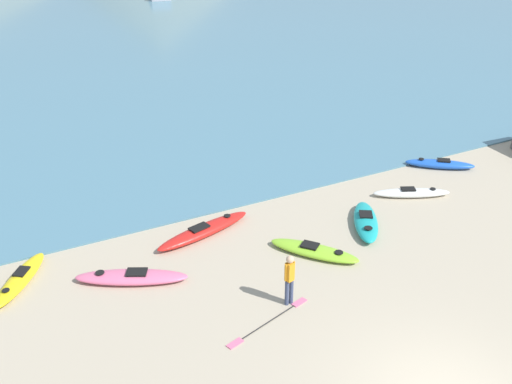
% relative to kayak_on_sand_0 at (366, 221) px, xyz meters
% --- Properties ---
extents(bay_water, '(160.00, 70.00, 0.06)m').
position_rel_kayak_on_sand_0_xyz_m(bay_water, '(-3.08, 38.11, -0.15)').
color(bay_water, teal).
rests_on(bay_water, ground_plane).
extents(kayak_on_sand_0, '(2.07, 2.69, 0.40)m').
position_rel_kayak_on_sand_0_xyz_m(kayak_on_sand_0, '(0.00, 0.00, 0.00)').
color(kayak_on_sand_0, teal).
rests_on(kayak_on_sand_0, ground_plane).
extents(kayak_on_sand_1, '(2.76, 1.72, 0.33)m').
position_rel_kayak_on_sand_0_xyz_m(kayak_on_sand_1, '(2.78, 0.97, -0.04)').
color(kayak_on_sand_1, white).
rests_on(kayak_on_sand_1, ground_plane).
extents(kayak_on_sand_2, '(2.31, 2.68, 0.33)m').
position_rel_kayak_on_sand_0_xyz_m(kayak_on_sand_2, '(-2.43, -0.66, -0.04)').
color(kayak_on_sand_2, '#8CCC2D').
rests_on(kayak_on_sand_2, ground_plane).
extents(kayak_on_sand_3, '(3.17, 2.09, 0.35)m').
position_rel_kayak_on_sand_0_xyz_m(kayak_on_sand_3, '(-7.77, 0.54, -0.02)').
color(kayak_on_sand_3, '#E5668C').
rests_on(kayak_on_sand_3, ground_plane).
extents(kayak_on_sand_4, '(3.61, 1.54, 0.38)m').
position_rel_kayak_on_sand_0_xyz_m(kayak_on_sand_4, '(-4.94, 1.96, -0.01)').
color(kayak_on_sand_4, red).
rests_on(kayak_on_sand_4, ground_plane).
extents(kayak_on_sand_5, '(2.04, 2.55, 0.35)m').
position_rel_kayak_on_sand_0_xyz_m(kayak_on_sand_5, '(-10.57, 1.91, -0.03)').
color(kayak_on_sand_5, yellow).
rests_on(kayak_on_sand_5, ground_plane).
extents(kayak_on_sand_6, '(2.49, 2.11, 0.37)m').
position_rel_kayak_on_sand_0_xyz_m(kayak_on_sand_6, '(5.44, 2.38, -0.02)').
color(kayak_on_sand_6, blue).
rests_on(kayak_on_sand_6, ground_plane).
extents(person_near_foreground, '(0.31, 0.22, 1.52)m').
position_rel_kayak_on_sand_0_xyz_m(person_near_foreground, '(-4.34, -2.39, 0.69)').
color(person_near_foreground, '#384260').
rests_on(person_near_foreground, ground_plane).
extents(loose_paddle, '(2.72, 0.96, 0.03)m').
position_rel_kayak_on_sand_0_xyz_m(loose_paddle, '(-5.19, -2.83, -0.16)').
color(loose_paddle, black).
rests_on(loose_paddle, ground_plane).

